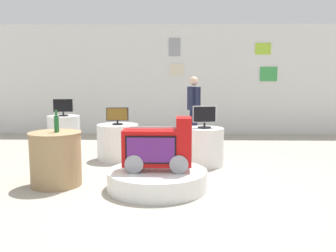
{
  "coord_description": "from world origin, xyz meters",
  "views": [
    {
      "loc": [
        0.31,
        -4.94,
        1.59
      ],
      "look_at": [
        0.19,
        1.01,
        0.8
      ],
      "focal_mm": 39.7,
      "sensor_mm": 36.0,
      "label": 1
    }
  ],
  "objects_px": {
    "main_display_pedestal": "(157,180)",
    "tv_on_right_rear": "(205,117)",
    "display_pedestal_left_rear": "(118,142)",
    "tv_on_center_rear": "(63,107)",
    "shopper_browsing_near_truck": "(194,106)",
    "tv_on_left_rear": "(117,116)",
    "novelty_firetruck_tv": "(158,149)",
    "bottle_on_side_table": "(56,123)",
    "display_pedestal_center_rear": "(64,130)",
    "display_pedestal_right_rear": "(204,147)",
    "side_table_round": "(56,158)"
  },
  "relations": [
    {
      "from": "main_display_pedestal",
      "to": "tv_on_right_rear",
      "type": "bearing_deg",
      "value": 61.84
    },
    {
      "from": "display_pedestal_left_rear",
      "to": "main_display_pedestal",
      "type": "bearing_deg",
      "value": -65.79
    },
    {
      "from": "tv_on_center_rear",
      "to": "shopper_browsing_near_truck",
      "type": "xyz_separation_m",
      "value": [
        3.03,
        -0.12,
        0.04
      ]
    },
    {
      "from": "main_display_pedestal",
      "to": "tv_on_center_rear",
      "type": "relative_size",
      "value": 3.24
    },
    {
      "from": "tv_on_left_rear",
      "to": "tv_on_center_rear",
      "type": "distance_m",
      "value": 2.15
    },
    {
      "from": "novelty_firetruck_tv",
      "to": "tv_on_right_rear",
      "type": "xyz_separation_m",
      "value": [
        0.76,
        1.45,
        0.31
      ]
    },
    {
      "from": "main_display_pedestal",
      "to": "tv_on_right_rear",
      "type": "xyz_separation_m",
      "value": [
        0.77,
        1.44,
        0.75
      ]
    },
    {
      "from": "tv_on_left_rear",
      "to": "bottle_on_side_table",
      "type": "xyz_separation_m",
      "value": [
        -0.6,
        -1.75,
        0.07
      ]
    },
    {
      "from": "tv_on_center_rear",
      "to": "shopper_browsing_near_truck",
      "type": "bearing_deg",
      "value": -2.18
    },
    {
      "from": "display_pedestal_center_rear",
      "to": "display_pedestal_right_rear",
      "type": "relative_size",
      "value": 1.07
    },
    {
      "from": "novelty_firetruck_tv",
      "to": "display_pedestal_left_rear",
      "type": "bearing_deg",
      "value": 114.57
    },
    {
      "from": "display_pedestal_right_rear",
      "to": "bottle_on_side_table",
      "type": "distance_m",
      "value": 2.65
    },
    {
      "from": "tv_on_left_rear",
      "to": "display_pedestal_center_rear",
      "type": "distance_m",
      "value": 2.21
    },
    {
      "from": "tv_on_left_rear",
      "to": "tv_on_center_rear",
      "type": "bearing_deg",
      "value": 134.58
    },
    {
      "from": "main_display_pedestal",
      "to": "display_pedestal_left_rear",
      "type": "relative_size",
      "value": 1.8
    },
    {
      "from": "main_display_pedestal",
      "to": "novelty_firetruck_tv",
      "type": "relative_size",
      "value": 1.48
    },
    {
      "from": "display_pedestal_left_rear",
      "to": "bottle_on_side_table",
      "type": "bearing_deg",
      "value": -108.98
    },
    {
      "from": "tv_on_center_rear",
      "to": "side_table_round",
      "type": "relative_size",
      "value": 0.56
    },
    {
      "from": "bottle_on_side_table",
      "to": "tv_on_right_rear",
      "type": "bearing_deg",
      "value": 30.2
    },
    {
      "from": "tv_on_center_rear",
      "to": "side_table_round",
      "type": "xyz_separation_m",
      "value": [
        0.87,
        -3.28,
        -0.49
      ]
    },
    {
      "from": "novelty_firetruck_tv",
      "to": "tv_on_left_rear",
      "type": "bearing_deg",
      "value": 114.63
    },
    {
      "from": "bottle_on_side_table",
      "to": "tv_on_left_rear",
      "type": "bearing_deg",
      "value": 70.99
    },
    {
      "from": "main_display_pedestal",
      "to": "bottle_on_side_table",
      "type": "bearing_deg",
      "value": 174.33
    },
    {
      "from": "display_pedestal_left_rear",
      "to": "tv_on_center_rear",
      "type": "relative_size",
      "value": 1.8
    },
    {
      "from": "novelty_firetruck_tv",
      "to": "display_pedestal_left_rear",
      "type": "xyz_separation_m",
      "value": [
        -0.87,
        1.91,
        -0.24
      ]
    },
    {
      "from": "display_pedestal_center_rear",
      "to": "shopper_browsing_near_truck",
      "type": "xyz_separation_m",
      "value": [
        3.03,
        -0.12,
        0.59
      ]
    },
    {
      "from": "tv_on_center_rear",
      "to": "shopper_browsing_near_truck",
      "type": "relative_size",
      "value": 0.28
    },
    {
      "from": "display_pedestal_center_rear",
      "to": "display_pedestal_right_rear",
      "type": "distance_m",
      "value": 3.71
    },
    {
      "from": "tv_on_center_rear",
      "to": "main_display_pedestal",
      "type": "bearing_deg",
      "value": -55.41
    },
    {
      "from": "tv_on_right_rear",
      "to": "side_table_round",
      "type": "xyz_separation_m",
      "value": [
        -2.27,
        -1.29,
        -0.48
      ]
    },
    {
      "from": "main_display_pedestal",
      "to": "display_pedestal_center_rear",
      "type": "xyz_separation_m",
      "value": [
        -2.36,
        3.43,
        0.2
      ]
    },
    {
      "from": "display_pedestal_left_rear",
      "to": "side_table_round",
      "type": "relative_size",
      "value": 1.0
    },
    {
      "from": "novelty_firetruck_tv",
      "to": "display_pedestal_center_rear",
      "type": "xyz_separation_m",
      "value": [
        -2.38,
        3.44,
        -0.24
      ]
    },
    {
      "from": "tv_on_left_rear",
      "to": "display_pedestal_right_rear",
      "type": "distance_m",
      "value": 1.77
    },
    {
      "from": "tv_on_right_rear",
      "to": "display_pedestal_left_rear",
      "type": "bearing_deg",
      "value": 164.31
    },
    {
      "from": "tv_on_center_rear",
      "to": "bottle_on_side_table",
      "type": "relative_size",
      "value": 1.36
    },
    {
      "from": "display_pedestal_left_rear",
      "to": "tv_on_center_rear",
      "type": "xyz_separation_m",
      "value": [
        -1.51,
        1.53,
        0.55
      ]
    },
    {
      "from": "novelty_firetruck_tv",
      "to": "display_pedestal_center_rear",
      "type": "bearing_deg",
      "value": 124.7
    },
    {
      "from": "novelty_firetruck_tv",
      "to": "tv_on_left_rear",
      "type": "height_order",
      "value": "novelty_firetruck_tv"
    },
    {
      "from": "main_display_pedestal",
      "to": "display_pedestal_left_rear",
      "type": "height_order",
      "value": "display_pedestal_left_rear"
    },
    {
      "from": "main_display_pedestal",
      "to": "display_pedestal_center_rear",
      "type": "relative_size",
      "value": 1.91
    },
    {
      "from": "tv_on_right_rear",
      "to": "side_table_round",
      "type": "relative_size",
      "value": 0.54
    },
    {
      "from": "novelty_firetruck_tv",
      "to": "display_pedestal_left_rear",
      "type": "relative_size",
      "value": 1.22
    },
    {
      "from": "tv_on_right_rear",
      "to": "main_display_pedestal",
      "type": "bearing_deg",
      "value": -118.16
    },
    {
      "from": "side_table_round",
      "to": "tv_on_right_rear",
      "type": "bearing_deg",
      "value": 29.7
    },
    {
      "from": "tv_on_left_rear",
      "to": "shopper_browsing_near_truck",
      "type": "xyz_separation_m",
      "value": [
        1.52,
        1.42,
        0.08
      ]
    },
    {
      "from": "bottle_on_side_table",
      "to": "shopper_browsing_near_truck",
      "type": "xyz_separation_m",
      "value": [
        2.13,
        3.17,
        0.01
      ]
    },
    {
      "from": "display_pedestal_center_rear",
      "to": "side_table_round",
      "type": "bearing_deg",
      "value": -75.12
    },
    {
      "from": "novelty_firetruck_tv",
      "to": "display_pedestal_right_rear",
      "type": "bearing_deg",
      "value": 62.53
    },
    {
      "from": "novelty_firetruck_tv",
      "to": "side_table_round",
      "type": "height_order",
      "value": "novelty_firetruck_tv"
    }
  ]
}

